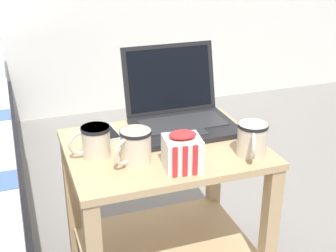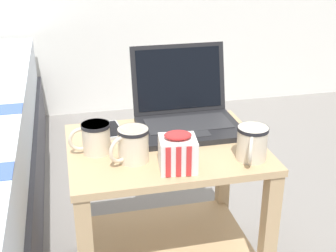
# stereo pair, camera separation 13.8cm
# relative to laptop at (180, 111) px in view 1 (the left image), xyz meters

# --- Properties ---
(bedside_table) EXTENTS (0.60, 0.47, 0.50)m
(bedside_table) POSITION_rel_laptop_xyz_m (-0.10, -0.14, -0.23)
(bedside_table) COLOR tan
(bedside_table) RESTS_ON ground_plane
(laptop) EXTENTS (0.33, 0.31, 0.25)m
(laptop) POSITION_rel_laptop_xyz_m (0.00, 0.00, 0.00)
(laptop) COLOR black
(laptop) RESTS_ON bedside_table
(mug_front_left) EXTENTS (0.12, 0.10, 0.10)m
(mug_front_left) POSITION_rel_laptop_xyz_m (-0.22, -0.22, 0.00)
(mug_front_left) COLOR beige
(mug_front_left) RESTS_ON bedside_table
(mug_front_right) EXTENTS (0.09, 0.13, 0.10)m
(mug_front_right) POSITION_rel_laptop_xyz_m (0.12, -0.28, 0.01)
(mug_front_right) COLOR beige
(mug_front_right) RESTS_ON bedside_table
(mug_mid_center) EXTENTS (0.13, 0.09, 0.09)m
(mug_mid_center) POSITION_rel_laptop_xyz_m (-0.32, -0.13, 0.00)
(mug_mid_center) COLOR beige
(mug_mid_center) RESTS_ON bedside_table
(snack_bag) EXTENTS (0.11, 0.10, 0.11)m
(snack_bag) POSITION_rel_laptop_xyz_m (-0.11, -0.29, 0.00)
(snack_bag) COLOR white
(snack_bag) RESTS_ON bedside_table
(cell_phone) EXTENTS (0.09, 0.14, 0.01)m
(cell_phone) POSITION_rel_laptop_xyz_m (-0.26, 0.01, -0.05)
(cell_phone) COLOR #B7BABC
(cell_phone) RESTS_ON bedside_table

